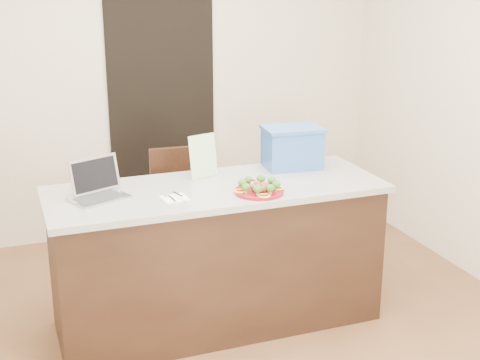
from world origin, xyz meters
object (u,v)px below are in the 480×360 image
object	(u,v)px
island	(217,255)
blue_box	(292,147)
plate	(259,191)
yogurt_bottle	(253,186)
napkin	(175,198)
chair	(185,207)
laptop	(97,187)

from	to	relation	value
island	blue_box	size ratio (longest dim) A/B	5.13
plate	yogurt_bottle	distance (m)	0.07
plate	yogurt_bottle	xyz separation A→B (m)	(-0.02, 0.07, 0.02)
napkin	blue_box	world-z (taller)	blue_box
island	chair	distance (m)	0.69
laptop	yogurt_bottle	bearing A→B (deg)	-35.42
island	yogurt_bottle	world-z (taller)	yogurt_bottle
napkin	blue_box	bearing A→B (deg)	21.42
yogurt_bottle	blue_box	size ratio (longest dim) A/B	0.17
plate	laptop	distance (m)	0.95
plate	napkin	world-z (taller)	plate
napkin	blue_box	xyz separation A→B (m)	(0.90, 0.35, 0.14)
napkin	plate	bearing A→B (deg)	-8.67
yogurt_bottle	laptop	size ratio (longest dim) A/B	0.18
laptop	blue_box	xyz separation A→B (m)	(1.31, 0.16, 0.08)
island	chair	xyz separation A→B (m)	(-0.02, 0.68, 0.09)
chair	plate	bearing A→B (deg)	-72.69
yogurt_bottle	chair	world-z (taller)	yogurt_bottle
napkin	laptop	xyz separation A→B (m)	(-0.41, 0.19, 0.06)
plate	napkin	size ratio (longest dim) A/B	2.06
napkin	yogurt_bottle	world-z (taller)	yogurt_bottle
plate	yogurt_bottle	size ratio (longest dim) A/B	4.45
island	blue_box	xyz separation A→B (m)	(0.61, 0.22, 0.60)
plate	blue_box	world-z (taller)	blue_box
plate	napkin	xyz separation A→B (m)	(-0.49, 0.08, -0.01)
island	laptop	distance (m)	0.88
blue_box	chair	bearing A→B (deg)	148.34
blue_box	chair	distance (m)	0.92
napkin	chair	world-z (taller)	chair
chair	island	bearing A→B (deg)	-84.91
yogurt_bottle	plate	bearing A→B (deg)	-77.06
island	plate	xyz separation A→B (m)	(0.20, -0.21, 0.47)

